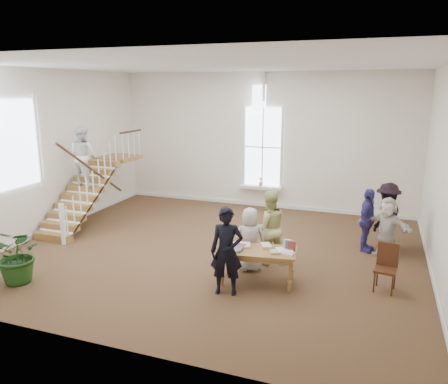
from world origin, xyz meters
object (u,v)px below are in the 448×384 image
at_px(library_table, 257,253).
at_px(elderly_woman, 250,239).
at_px(woman_cluster_a, 367,220).
at_px(woman_cluster_b, 387,215).
at_px(person_yellow, 269,228).
at_px(side_chair, 386,264).
at_px(woman_cluster_c, 387,227).
at_px(floor_plant, 19,255).
at_px(police_officer, 227,251).

relative_size(library_table, elderly_woman, 1.16).
relative_size(woman_cluster_a, woman_cluster_b, 0.95).
distance_m(person_yellow, side_chair, 2.63).
height_order(woman_cluster_c, floor_plant, woman_cluster_c).
distance_m(police_officer, person_yellow, 1.80).
distance_m(woman_cluster_b, floor_plant, 8.64).
xyz_separation_m(library_table, woman_cluster_c, (2.52, 2.51, 0.07)).
distance_m(library_table, person_yellow, 1.12).
bearing_deg(woman_cluster_c, woman_cluster_a, -178.57).
bearing_deg(woman_cluster_c, woman_cluster_b, 115.05).
relative_size(woman_cluster_a, floor_plant, 1.31).
distance_m(library_table, woman_cluster_b, 4.05).
height_order(woman_cluster_a, side_chair, woman_cluster_a).
distance_m(woman_cluster_b, side_chair, 2.58).
bearing_deg(elderly_woman, floor_plant, 3.56).
relative_size(woman_cluster_b, side_chair, 1.75).
distance_m(person_yellow, woman_cluster_c, 2.91).
height_order(library_table, floor_plant, floor_plant).
relative_size(library_table, police_officer, 0.95).
bearing_deg(police_officer, elderly_woman, 73.26).
relative_size(woman_cluster_b, floor_plant, 1.38).
xyz_separation_m(floor_plant, side_chair, (7.18, 2.26, -0.08)).
bearing_deg(elderly_woman, woman_cluster_a, -162.70).
bearing_deg(woman_cluster_a, police_officer, 157.75).
bearing_deg(library_table, floor_plant, -168.56).
height_order(person_yellow, woman_cluster_b, person_yellow).
height_order(police_officer, woman_cluster_b, police_officer).
bearing_deg(woman_cluster_c, floor_plant, -124.78).
bearing_deg(side_chair, floor_plant, -154.05).
bearing_deg(person_yellow, police_officer, 47.41).
height_order(woman_cluster_a, woman_cluster_b, woman_cluster_b).
bearing_deg(floor_plant, woman_cluster_b, 33.90).
height_order(person_yellow, floor_plant, person_yellow).
bearing_deg(floor_plant, person_yellow, 30.87).
bearing_deg(floor_plant, elderly_woman, 27.63).
relative_size(elderly_woman, person_yellow, 0.83).
xyz_separation_m(police_officer, person_yellow, (0.40, 1.75, -0.01)).
xyz_separation_m(library_table, woman_cluster_a, (2.06, 2.71, 0.14)).
distance_m(person_yellow, woman_cluster_a, 2.64).
bearing_deg(elderly_woman, side_chair, 155.88).
bearing_deg(woman_cluster_c, side_chair, -64.59).
bearing_deg(library_table, woman_cluster_a, 44.55).
bearing_deg(person_yellow, woman_cluster_b, -170.82).
bearing_deg(woman_cluster_a, elderly_woman, 145.71).
bearing_deg(person_yellow, woman_cluster_a, -172.19).
relative_size(woman_cluster_a, woman_cluster_c, 1.09).
distance_m(person_yellow, floor_plant, 5.39).
bearing_deg(woman_cluster_c, police_officer, -108.01).
xyz_separation_m(police_officer, woman_cluster_b, (2.95, 3.81, -0.04)).
xyz_separation_m(person_yellow, woman_cluster_c, (2.55, 1.41, -0.14)).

